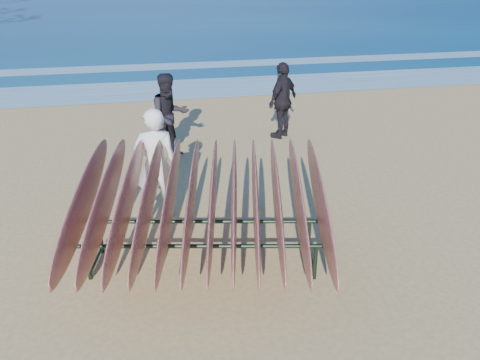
{
  "coord_description": "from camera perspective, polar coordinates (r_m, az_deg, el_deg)",
  "views": [
    {
      "loc": [
        -1.29,
        -5.72,
        3.96
      ],
      "look_at": [
        0.0,
        0.8,
        0.95
      ],
      "focal_mm": 38.0,
      "sensor_mm": 36.0,
      "label": 1
    }
  ],
  "objects": [
    {
      "name": "person_white",
      "position": [
        8.04,
        -9.43,
        1.74
      ],
      "size": [
        0.67,
        0.45,
        1.82
      ],
      "primitive_type": "imported",
      "rotation": [
        0.0,
        0.0,
        3.13
      ],
      "color": "white",
      "rests_on": "ground"
    },
    {
      "name": "surfboard_rack",
      "position": [
        6.65,
        -4.32,
        -2.62
      ],
      "size": [
        3.7,
        3.61,
        1.58
      ],
      "rotation": [
        0.0,
        0.0,
        -0.19
      ],
      "color": "black",
      "rests_on": "ground"
    },
    {
      "name": "ground",
      "position": [
        7.08,
        1.28,
        -9.67
      ],
      "size": [
        120.0,
        120.0,
        0.0
      ],
      "primitive_type": "plane",
      "color": "tan",
      "rests_on": "ground"
    },
    {
      "name": "person_dark_a",
      "position": [
        10.57,
        -7.92,
        7.15
      ],
      "size": [
        1.03,
        0.92,
        1.75
      ],
      "primitive_type": "imported",
      "rotation": [
        0.0,
        0.0,
        0.37
      ],
      "color": "black",
      "rests_on": "ground"
    },
    {
      "name": "person_dark_b",
      "position": [
        11.67,
        4.81,
        8.89
      ],
      "size": [
        1.04,
        0.99,
        1.73
      ],
      "primitive_type": "imported",
      "rotation": [
        0.0,
        0.0,
        3.88
      ],
      "color": "black",
      "rests_on": "ground"
    },
    {
      "name": "foam_far",
      "position": [
        19.67,
        -7.39,
        12.57
      ],
      "size": [
        160.0,
        160.0,
        0.0
      ],
      "primitive_type": "plane",
      "color": "white",
      "rests_on": "ground"
    },
    {
      "name": "foam_near",
      "position": [
        16.26,
        -6.41,
        10.15
      ],
      "size": [
        160.0,
        160.0,
        0.0
      ],
      "primitive_type": "plane",
      "color": "white",
      "rests_on": "ground"
    }
  ]
}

